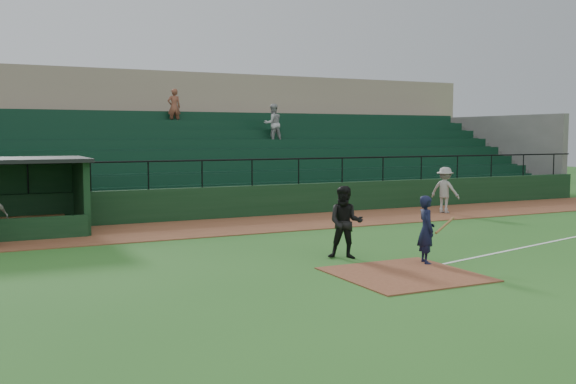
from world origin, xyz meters
name	(u,v)px	position (x,y,z in m)	size (l,w,h in m)	color
ground	(380,267)	(0.00, 0.00, 0.00)	(90.00, 90.00, 0.00)	#265D1E
warning_track	(250,225)	(0.00, 8.00, 0.01)	(40.00, 4.00, 0.03)	brown
home_plate_dirt	(405,274)	(0.00, -1.00, 0.01)	(3.00, 3.00, 0.03)	brown
foul_line	(575,237)	(8.00, 1.20, 0.01)	(18.00, 0.09, 0.01)	white
stadium_structure	(179,153)	(0.00, 16.46, 2.30)	(38.00, 13.08, 6.40)	#103218
batter_at_plate	(426,230)	(1.22, -0.19, 0.84)	(1.08, 0.72, 1.68)	black
umpire	(346,222)	(-0.19, 1.27, 0.92)	(0.90, 0.70, 1.85)	black
runner	(445,190)	(8.30, 7.74, 0.95)	(1.18, 0.68, 1.83)	#99948F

